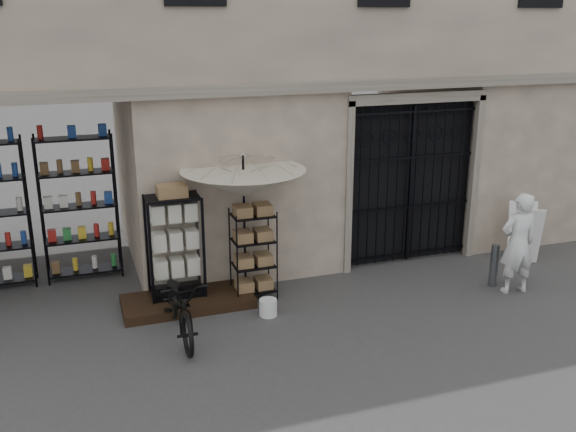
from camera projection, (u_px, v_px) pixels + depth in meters
name	position (u px, v px, depth m)	size (l,w,h in m)	color
ground	(371.00, 326.00, 9.35)	(80.00, 80.00, 0.00)	black
main_building	(283.00, 5.00, 11.61)	(14.00, 4.00, 9.00)	tan
shop_recess	(35.00, 205.00, 10.02)	(3.00, 1.70, 3.00)	black
shop_shelving	(35.00, 211.00, 10.53)	(2.70, 0.50, 2.50)	black
iron_gate	(406.00, 180.00, 11.50)	(2.50, 0.21, 3.00)	black
step_platform	(188.00, 301.00, 9.98)	(2.00, 0.90, 0.15)	black
display_cabinet	(175.00, 251.00, 9.85)	(0.82, 0.54, 1.72)	black
wire_rack	(253.00, 255.00, 10.10)	(0.65, 0.47, 1.46)	black
market_umbrella	(243.00, 176.00, 9.82)	(2.18, 2.20, 2.76)	black
white_bucket	(268.00, 307.00, 9.65)	(0.27, 0.27, 0.26)	silver
bicycle	(182.00, 335.00, 9.07)	(0.63, 0.95, 1.80)	black
steel_bollard	(494.00, 265.00, 10.64)	(0.13, 0.13, 0.73)	#575B60
shopkeeper	(512.00, 291.00, 10.52)	(0.61, 1.68, 0.40)	silver
easel_sign	(524.00, 233.00, 11.62)	(0.71, 0.74, 1.07)	silver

